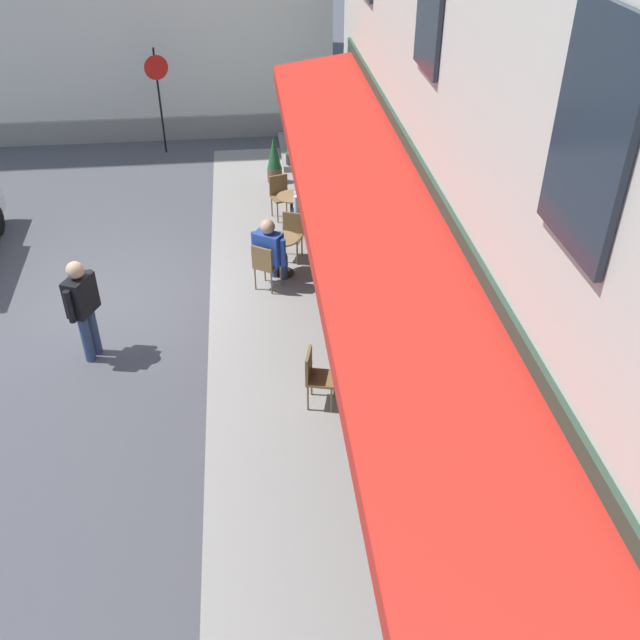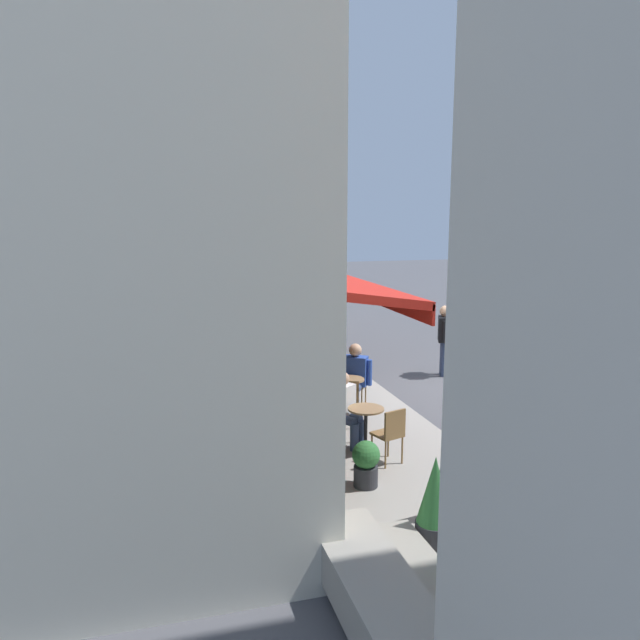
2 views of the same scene
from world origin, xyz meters
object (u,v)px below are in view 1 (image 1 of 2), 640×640
at_px(no_parking_sign, 158,82).
at_px(cafe_table_streetside, 292,207).
at_px(cafe_table_far_end, 360,381).
at_px(potted_plant_entrance_right, 295,146).
at_px(seated_companion_in_blue, 271,250).
at_px(potted_plant_entrance_left, 274,160).
at_px(potted_plant_under_sign, 297,136).
at_px(potted_plant_mid_terrace, 308,187).
at_px(seated_patron_in_white, 305,205).
at_px(cafe_chair_wicker_kerbside, 292,232).
at_px(walking_pedestrian_in_black, 83,303).
at_px(cafe_chair_wicker_corner_left, 265,263).
at_px(cafe_chair_wicker_facing_street, 280,193).
at_px(cafe_chair_wicker_by_window, 404,374).
at_px(cafe_chair_wicker_back_row, 312,215).
at_px(cafe_chair_wicker_under_awning, 316,374).

bearing_deg(no_parking_sign, cafe_table_streetside, -147.68).
distance_m(cafe_table_far_end, potted_plant_entrance_right, 8.78).
distance_m(seated_companion_in_blue, potted_plant_entrance_left, 4.56).
xyz_separation_m(potted_plant_under_sign, potted_plant_mid_terrace, (-2.80, 0.01, -0.13)).
bearing_deg(seated_patron_in_white, cafe_chair_wicker_kerbside, 158.84).
height_order(seated_companion_in_blue, walking_pedestrian_in_black, walking_pedestrian_in_black).
xyz_separation_m(cafe_chair_wicker_corner_left, cafe_chair_wicker_facing_street, (2.91, -0.46, 0.00)).
distance_m(cafe_table_streetside, walking_pedestrian_in_black, 5.31).
xyz_separation_m(cafe_table_far_end, potted_plant_entrance_right, (8.78, 0.21, 0.10)).
bearing_deg(cafe_chair_wicker_by_window, no_parking_sign, 21.63).
height_order(cafe_table_far_end, no_parking_sign, no_parking_sign).
bearing_deg(cafe_chair_wicker_kerbside, cafe_chair_wicker_by_window, -164.37).
distance_m(cafe_chair_wicker_kerbside, potted_plant_under_sign, 5.25).
relative_size(cafe_table_far_end, no_parking_sign, 0.29).
bearing_deg(cafe_chair_wicker_by_window, cafe_chair_wicker_corner_left, 28.52).
height_order(cafe_chair_wicker_corner_left, potted_plant_mid_terrace, cafe_chair_wicker_corner_left).
relative_size(cafe_table_streetside, potted_plant_under_sign, 0.74).
height_order(cafe_chair_wicker_kerbside, cafe_chair_wicker_back_row, same).
distance_m(cafe_chair_wicker_corner_left, cafe_chair_wicker_kerbside, 1.26).
distance_m(cafe_table_far_end, cafe_chair_wicker_under_awning, 0.63).
distance_m(cafe_chair_wicker_under_awning, seated_companion_in_blue, 3.39).
relative_size(seated_companion_in_blue, potted_plant_mid_terrace, 1.95).
bearing_deg(cafe_table_streetside, cafe_chair_wicker_facing_street, 17.78).
bearing_deg(cafe_table_far_end, potted_plant_entrance_right, 1.38).
relative_size(cafe_chair_wicker_facing_street, no_parking_sign, 0.35).
relative_size(walking_pedestrian_in_black, potted_plant_mid_terrace, 2.51).
height_order(cafe_chair_wicker_corner_left, seated_patron_in_white, seated_patron_in_white).
distance_m(cafe_chair_wicker_facing_street, cafe_chair_wicker_by_window, 6.39).
bearing_deg(potted_plant_mid_terrace, seated_patron_in_white, 172.49).
bearing_deg(cafe_chair_wicker_under_awning, cafe_table_streetside, -0.87).
relative_size(cafe_chair_wicker_facing_street, potted_plant_under_sign, 0.89).
distance_m(cafe_chair_wicker_facing_street, potted_plant_entrance_left, 1.82).
bearing_deg(cafe_chair_wicker_facing_street, cafe_chair_wicker_by_window, -167.76).
xyz_separation_m(cafe_chair_wicker_facing_street, cafe_chair_wicker_back_row, (-1.12, -0.56, 0.00)).
xyz_separation_m(seated_patron_in_white, potted_plant_mid_terrace, (1.57, -0.21, -0.33)).
relative_size(cafe_table_far_end, cafe_chair_wicker_by_window, 0.82).
bearing_deg(cafe_chair_wicker_facing_street, seated_companion_in_blue, 172.92).
relative_size(seated_companion_in_blue, potted_plant_entrance_left, 1.20).
bearing_deg(cafe_chair_wicker_back_row, cafe_chair_wicker_facing_street, 26.55).
xyz_separation_m(cafe_chair_wicker_corner_left, seated_companion_in_blue, (0.18, -0.12, 0.17)).
distance_m(cafe_chair_wicker_facing_street, potted_plant_under_sign, 3.49).
bearing_deg(cafe_chair_wicker_kerbside, potted_plant_entrance_left, 2.03).
bearing_deg(cafe_chair_wicker_kerbside, cafe_table_streetside, -4.13).
relative_size(seated_companion_in_blue, walking_pedestrian_in_black, 0.78).
xyz_separation_m(cafe_chair_wicker_facing_street, cafe_chair_wicker_by_window, (-6.24, -1.35, 0.00)).
bearing_deg(cafe_chair_wicker_back_row, potted_plant_under_sign, -1.19).
bearing_deg(cafe_chair_wicker_back_row, cafe_chair_wicker_by_window, -171.18).
bearing_deg(cafe_chair_wicker_kerbside, potted_plant_mid_terrace, -12.46).
height_order(cafe_chair_wicker_facing_street, walking_pedestrian_in_black, walking_pedestrian_in_black).
xyz_separation_m(cafe_chair_wicker_by_window, potted_plant_entrance_left, (8.06, 1.37, -0.00)).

